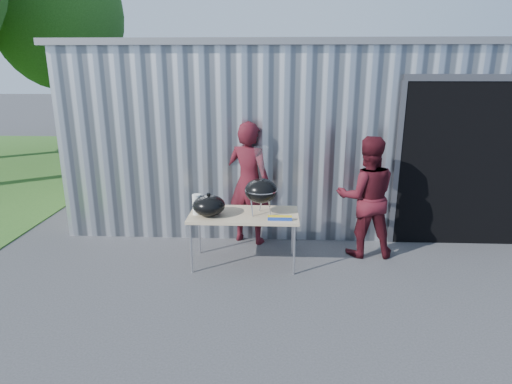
{
  "coord_description": "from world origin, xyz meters",
  "views": [
    {
      "loc": [
        0.21,
        -4.77,
        2.69
      ],
      "look_at": [
        -0.05,
        0.84,
        1.05
      ],
      "focal_mm": 30.0,
      "sensor_mm": 36.0,
      "label": 1
    }
  ],
  "objects_px": {
    "folding_table": "(244,216)",
    "person_bystander": "(366,197)",
    "kettle_grill": "(261,185)",
    "person_cook": "(249,183)"
  },
  "relations": [
    {
      "from": "folding_table",
      "to": "person_bystander",
      "type": "xyz_separation_m",
      "value": [
        1.75,
        0.41,
        0.18
      ]
    },
    {
      "from": "kettle_grill",
      "to": "person_cook",
      "type": "xyz_separation_m",
      "value": [
        -0.22,
        0.84,
        -0.21
      ]
    },
    {
      "from": "kettle_grill",
      "to": "person_cook",
      "type": "distance_m",
      "value": 0.9
    },
    {
      "from": "folding_table",
      "to": "kettle_grill",
      "type": "relative_size",
      "value": 1.6
    },
    {
      "from": "folding_table",
      "to": "person_cook",
      "type": "height_order",
      "value": "person_cook"
    },
    {
      "from": "folding_table",
      "to": "person_cook",
      "type": "distance_m",
      "value": 0.86
    },
    {
      "from": "folding_table",
      "to": "kettle_grill",
      "type": "height_order",
      "value": "kettle_grill"
    },
    {
      "from": "kettle_grill",
      "to": "person_cook",
      "type": "relative_size",
      "value": 0.49
    },
    {
      "from": "folding_table",
      "to": "person_bystander",
      "type": "distance_m",
      "value": 1.8
    },
    {
      "from": "kettle_grill",
      "to": "person_bystander",
      "type": "distance_m",
      "value": 1.6
    }
  ]
}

